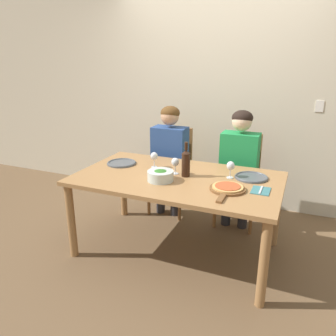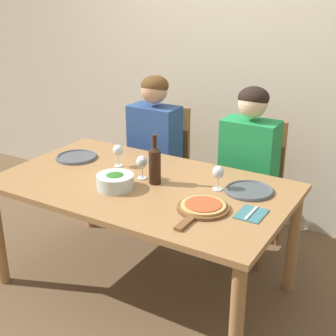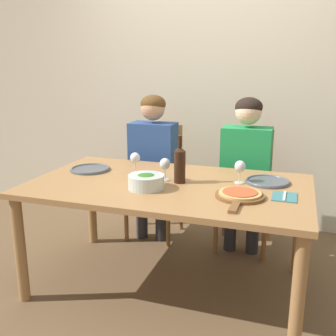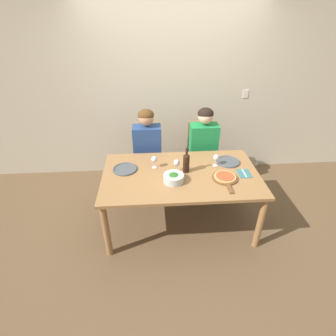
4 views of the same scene
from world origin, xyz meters
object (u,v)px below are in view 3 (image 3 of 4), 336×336
chair_left (157,176)px  wine_bottle (180,164)px  broccoli_bowl (146,182)px  chair_right (246,184)px  person_woman (153,154)px  person_man (246,161)px  dinner_plate_left (90,169)px  wine_glass_left (135,159)px  wine_glass_centre (165,165)px  fork_on_napkin (284,197)px  pizza_on_board (240,195)px  dinner_plate_right (268,181)px  wine_glass_right (240,168)px

chair_left → wine_bottle: bearing=-60.8°
wine_bottle → broccoli_bowl: wine_bottle is taller
chair_right → person_woman: size_ratio=0.78×
person_man → dinner_plate_left: 1.20m
wine_glass_left → wine_glass_centre: same height
chair_right → fork_on_napkin: bearing=-69.9°
pizza_on_board → wine_glass_left: (-0.78, 0.30, 0.09)m
chair_right → dinner_plate_right: (0.21, -0.62, 0.22)m
dinner_plate_left → person_man: bearing=29.6°
person_man → wine_bottle: 0.77m
fork_on_napkin → chair_left: bearing=141.2°
wine_bottle → pizza_on_board: (0.42, -0.18, -0.11)m
broccoli_bowl → dinner_plate_left: 0.61m
person_man → wine_glass_right: (0.04, -0.57, 0.09)m
wine_glass_left → wine_bottle: bearing=-17.8°
person_woman → wine_bottle: size_ratio=4.01×
broccoli_bowl → person_woman: bearing=108.1°
wine_bottle → person_man: bearing=63.8°
chair_left → person_woman: (-0.00, -0.11, 0.23)m
pizza_on_board → wine_glass_left: bearing=159.2°
wine_bottle → fork_on_napkin: 0.68m
chair_right → broccoli_bowl: chair_right is taller
person_man → chair_left: bearing=171.7°
chair_left → wine_bottle: wine_bottle is taller
chair_right → dinner_plate_left: (-1.04, -0.71, 0.22)m
person_woman → dinner_plate_right: size_ratio=4.33×
wine_glass_centre → person_woman: bearing=116.9°
chair_left → broccoli_bowl: (0.28, -0.98, 0.26)m
chair_left → wine_glass_left: chair_left is taller
dinner_plate_right → pizza_on_board: (-0.13, -0.35, 0.01)m
chair_left → person_man: bearing=-8.3°
person_man → chair_right: bearing=90.0°
dinner_plate_left → wine_bottle: bearing=-7.3°
chair_left → dinner_plate_right: (0.99, -0.62, 0.22)m
pizza_on_board → fork_on_napkin: 0.26m
pizza_on_board → wine_bottle: bearing=156.6°
wine_glass_left → person_man: bearing=39.1°
dinner_plate_right → wine_glass_centre: size_ratio=1.90×
chair_right → wine_glass_left: (-0.70, -0.68, 0.32)m
chair_right → wine_bottle: 0.93m
wine_glass_left → wine_glass_right: same height
wine_bottle → person_woman: bearing=123.1°
broccoli_bowl → fork_on_napkin: (0.82, 0.10, -0.04)m
person_man → wine_bottle: person_man is taller
broccoli_bowl → wine_glass_centre: size_ratio=1.49×
chair_left → wine_glass_centre: 0.90m
wine_glass_right → fork_on_napkin: bearing=-34.5°
wine_bottle → dinner_plate_left: (-0.71, 0.09, -0.12)m
chair_left → pizza_on_board: chair_left is taller
dinner_plate_left → wine_glass_left: wine_glass_left is taller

